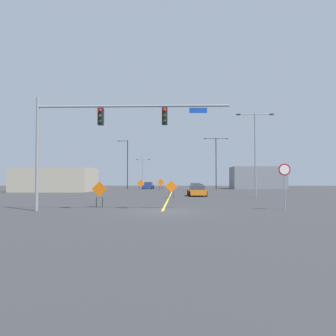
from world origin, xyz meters
The scene contains 18 objects.
ground centered at (0.00, 0.00, 0.00)m, with size 162.07×162.07×0.00m, color #38383A.
road_centre_stripe centered at (0.00, 45.02, 0.00)m, with size 0.16×90.04×0.01m.
traffic_signal_assembly centered at (-3.86, -0.01, 5.24)m, with size 12.03×0.44×7.09m.
stop_sign centered at (7.72, 0.89, 2.07)m, with size 0.76×0.07×2.95m.
street_lamp_near_left centered at (-7.80, 61.91, 4.24)m, with size 3.39×0.24×7.05m.
street_lamp_mid_left centered at (9.40, 15.94, 5.42)m, with size 4.08×0.24×9.22m.
street_lamp_far_left centered at (-9.22, 45.12, 5.33)m, with size 2.09×0.24×9.76m.
street_lamp_mid_right centered at (8.17, 42.22, 5.77)m, with size 4.55×0.24×9.80m.
construction_sign_median_far centered at (-4.56, 2.84, 1.16)m, with size 1.11×0.12×1.83m.
construction_sign_right_lane centered at (-2.11, 38.77, 1.30)m, with size 1.31×0.15×2.05m.
construction_sign_median_near centered at (0.27, 13.97, 1.14)m, with size 1.24×0.29×1.84m.
construction_sign_left_shoulder centered at (-5.80, 39.22, 1.18)m, with size 1.32×0.20×1.91m.
car_white_far centered at (4.09, 39.82, 0.61)m, with size 2.14×4.46×1.28m.
car_orange_near centered at (3.17, 18.54, 0.59)m, with size 2.17×4.25×1.26m.
car_blue_distant centered at (-5.11, 47.61, 0.63)m, with size 2.14×3.95×1.38m.
car_black_passing centered at (3.95, 31.05, 0.57)m, with size 2.05×3.98×1.24m.
roadside_building_west centered at (-18.68, 32.31, 1.88)m, with size 11.69×8.72×3.76m.
roadside_building_east centered at (17.39, 48.64, 2.27)m, with size 10.50×6.81×4.54m.
Camera 1 is at (0.95, -20.26, 1.96)m, focal length 35.31 mm.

